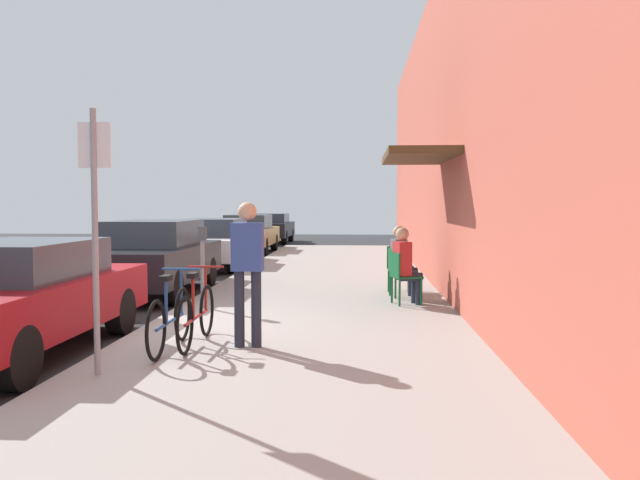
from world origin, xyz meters
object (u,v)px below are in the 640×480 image
bicycle_1 (197,315)px  cafe_chair_1 (399,269)px  seated_patron_0 (405,263)px  parking_meter (203,261)px  parked_car_2 (214,243)px  parked_car_4 (271,227)px  parked_car_0 (13,297)px  cafe_chair_2 (396,265)px  street_sign (95,220)px  pedestrian_standing (248,262)px  bicycle_0 (170,319)px  parked_car_3 (248,233)px  seated_patron_1 (402,259)px  cafe_chair_0 (402,274)px  parked_car_1 (153,257)px

bicycle_1 → cafe_chair_1: bearing=57.6°
cafe_chair_1 → seated_patron_0: bearing=-86.1°
parking_meter → seated_patron_0: 3.35m
parked_car_2 → parked_car_4: 11.88m
parked_car_0 → cafe_chair_2: 7.09m
street_sign → pedestrian_standing: street_sign is taller
parked_car_4 → bicycle_0: bearing=-85.2°
parked_car_2 → bicycle_0: (1.91, -10.78, -0.24)m
seated_patron_0 → cafe_chair_1: size_ratio=1.48×
parked_car_3 → seated_patron_0: (4.85, -12.84, 0.09)m
street_sign → pedestrian_standing: bearing=45.9°
parking_meter → parked_car_4: bearing=94.5°
parked_car_4 → seated_patron_0: (4.85, -19.04, 0.10)m
cafe_chair_1 → seated_patron_1: bearing=12.1°
street_sign → seated_patron_0: size_ratio=2.02×
parked_car_0 → parked_car_2: parked_car_2 is taller
parking_meter → street_sign: size_ratio=0.51×
parked_car_4 → bicycle_1: bearing=-84.5°
seated_patron_0 → parked_car_2: bearing=124.1°
cafe_chair_0 → seated_patron_0: size_ratio=0.67×
parked_car_0 → bicycle_1: (2.14, 0.21, -0.23)m
bicycle_1 → seated_patron_1: 5.00m
parked_car_4 → cafe_chair_2: bearing=-74.6°
pedestrian_standing → parked_car_1: bearing=118.3°
bicycle_0 → parked_car_1: bearing=109.6°
bicycle_0 → seated_patron_1: size_ratio=1.33×
parking_meter → pedestrian_standing: bearing=-66.7°
parked_car_3 → pedestrian_standing: (2.77, -16.23, 0.39)m
parked_car_4 → cafe_chair_1: bearing=-75.2°
parked_car_3 → bicycle_1: parked_car_3 is taller
parked_car_0 → parked_car_3: 16.36m
bicycle_1 → seated_patron_1: seated_patron_1 is taller
street_sign → cafe_chair_0: street_sign is taller
parked_car_2 → bicycle_1: 10.69m
parking_meter → parked_car_0: bearing=-117.7°
seated_patron_0 → parked_car_4: bearing=104.3°
seated_patron_1 → cafe_chair_2: 0.85m
parked_car_0 → parking_meter: 3.34m
parked_car_3 → seated_patron_0: size_ratio=3.41×
bicycle_1 → seated_patron_0: (2.71, 3.31, 0.34)m
seated_patron_0 → parked_car_3: bearing=110.7°
parked_car_4 → parking_meter: bearing=-85.5°
seated_patron_1 → seated_patron_0: bearing=-90.0°
seated_patron_1 → parked_car_4: bearing=104.9°
bicycle_0 → cafe_chair_1: bearing=57.2°
bicycle_0 → bicycle_1: 0.38m
cafe_chair_0 → cafe_chair_2: bearing=90.0°
parked_car_2 → parking_meter: parking_meter is taller
parked_car_2 → bicycle_0: 10.95m
cafe_chair_1 → pedestrian_standing: bearing=-115.3°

